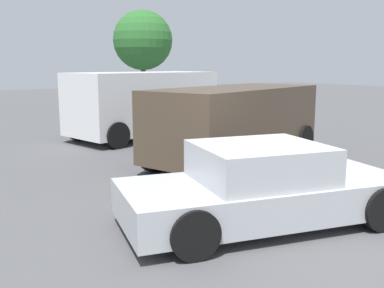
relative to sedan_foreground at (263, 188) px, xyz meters
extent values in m
plane|color=#515154|center=(0.27, 0.00, -0.55)|extent=(80.00, 80.00, 0.00)
cube|color=#B7BABF|center=(0.03, -0.01, -0.14)|extent=(4.49, 2.59, 0.51)
cube|color=#B7BABF|center=(-0.07, 0.02, 0.38)|extent=(2.07, 1.92, 0.53)
cube|color=slate|center=(0.75, -0.16, 0.38)|extent=(0.37, 1.44, 0.45)
cube|color=slate|center=(-0.89, 0.20, 0.38)|extent=(0.37, 1.44, 0.45)
cylinder|color=black|center=(1.58, 0.48, -0.23)|extent=(0.67, 0.35, 0.64)
cylinder|color=black|center=(1.23, -1.10, -0.23)|extent=(0.67, 0.35, 0.64)
cylinder|color=black|center=(-1.18, 1.09, -0.23)|extent=(0.67, 0.35, 0.64)
cylinder|color=black|center=(-1.52, -0.49, -0.23)|extent=(0.67, 0.35, 0.64)
cube|color=white|center=(2.09, 8.16, 0.61)|extent=(5.16, 3.15, 1.88)
cube|color=slate|center=(-0.21, 7.61, 1.02)|extent=(0.46, 1.74, 0.75)
cylinder|color=black|center=(0.56, 6.78, -0.17)|extent=(0.80, 0.42, 0.76)
cylinder|color=black|center=(0.10, 8.71, -0.17)|extent=(0.80, 0.42, 0.76)
cylinder|color=black|center=(4.07, 7.62, -0.17)|extent=(0.80, 0.42, 0.76)
cylinder|color=black|center=(3.61, 9.55, -0.17)|extent=(0.80, 0.42, 0.76)
cube|color=#4C3D2D|center=(2.20, 3.52, 0.47)|extent=(5.19, 3.46, 1.57)
cube|color=slate|center=(4.43, 4.31, 0.81)|extent=(0.61, 1.58, 0.63)
cylinder|color=black|center=(3.59, 5.00, -0.15)|extent=(0.84, 0.50, 0.80)
cylinder|color=black|center=(4.21, 3.25, -0.15)|extent=(0.84, 0.50, 0.80)
cylinder|color=black|center=(0.19, 3.78, -0.15)|extent=(0.84, 0.50, 0.80)
cylinder|color=black|center=(0.81, 2.04, -0.15)|extent=(0.84, 0.50, 0.80)
cylinder|color=brown|center=(7.55, 19.21, 0.67)|extent=(0.29, 0.29, 2.45)
sphere|color=#2D6B2D|center=(7.55, 19.21, 3.19)|extent=(3.46, 3.46, 3.46)
camera|label=1|loc=(-4.26, -4.76, 1.77)|focal=41.63mm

